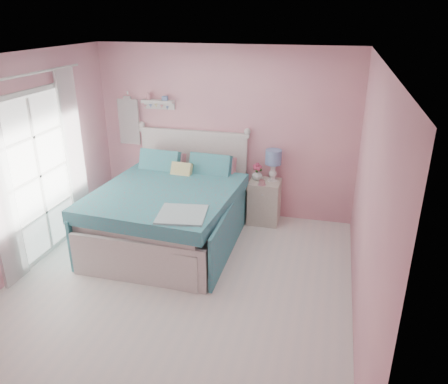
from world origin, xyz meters
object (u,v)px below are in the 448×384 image
at_px(nightstand, 264,202).
at_px(teacup, 262,183).
at_px(table_lamp, 273,159).
at_px(bed, 171,212).
at_px(vase, 257,174).

height_order(nightstand, teacup, teacup).
height_order(nightstand, table_lamp, table_lamp).
bearing_deg(table_lamp, teacup, -119.99).
bearing_deg(nightstand, bed, -142.74).
distance_m(table_lamp, vase, 0.34).
height_order(bed, nightstand, bed).
bearing_deg(bed, teacup, 36.52).
bearing_deg(teacup, table_lamp, 60.01).
height_order(bed, table_lamp, bed).
bearing_deg(table_lamp, vase, -175.52).
bearing_deg(vase, teacup, -61.33).
relative_size(bed, table_lamp, 4.86).
relative_size(nightstand, table_lamp, 1.38).
distance_m(table_lamp, teacup, 0.39).
bearing_deg(vase, table_lamp, 4.48).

